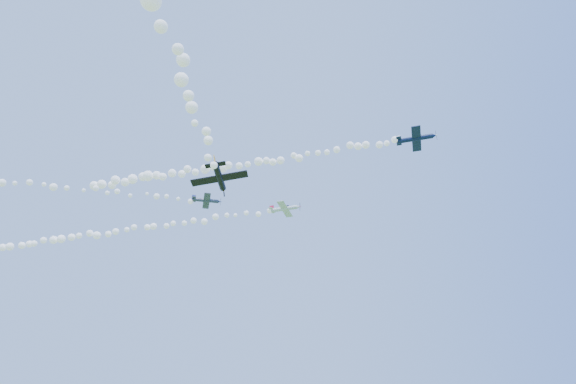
{
  "coord_description": "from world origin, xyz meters",
  "views": [
    {
      "loc": [
        4.83,
        -88.19,
        2.96
      ],
      "look_at": [
        5.93,
        -7.07,
        46.24
      ],
      "focal_mm": 30.0,
      "sensor_mm": 36.0,
      "label": 1
    }
  ],
  "objects_px": {
    "plane_navy": "(416,138)",
    "plane_black": "(219,177)",
    "plane_white": "(285,209)",
    "plane_grey": "(206,200)"
  },
  "relations": [
    {
      "from": "plane_white",
      "to": "plane_navy",
      "type": "relative_size",
      "value": 1.03
    },
    {
      "from": "plane_navy",
      "to": "plane_black",
      "type": "relative_size",
      "value": 1.11
    },
    {
      "from": "plane_navy",
      "to": "plane_white",
      "type": "bearing_deg",
      "value": 144.95
    },
    {
      "from": "plane_grey",
      "to": "plane_navy",
      "type": "bearing_deg",
      "value": -30.33
    },
    {
      "from": "plane_navy",
      "to": "plane_grey",
      "type": "relative_size",
      "value": 1.25
    },
    {
      "from": "plane_grey",
      "to": "plane_black",
      "type": "xyz_separation_m",
      "value": [
        7.3,
        -33.33,
        -13.64
      ]
    },
    {
      "from": "plane_grey",
      "to": "plane_black",
      "type": "height_order",
      "value": "plane_grey"
    },
    {
      "from": "plane_white",
      "to": "plane_navy",
      "type": "height_order",
      "value": "plane_navy"
    },
    {
      "from": "plane_black",
      "to": "plane_white",
      "type": "bearing_deg",
      "value": -6.55
    },
    {
      "from": "plane_navy",
      "to": "plane_black",
      "type": "height_order",
      "value": "plane_navy"
    }
  ]
}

